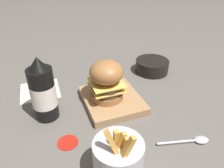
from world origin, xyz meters
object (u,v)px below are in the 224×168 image
object	(u,v)px
ketchup_bottle	(43,92)
side_bowl	(152,66)
serving_board	(112,100)
spoon	(194,140)
burger	(107,80)
fries_basket	(118,159)

from	to	relation	value
ketchup_bottle	side_bowl	xyz separation A→B (m)	(0.14, -0.44, -0.06)
serving_board	spoon	world-z (taller)	serving_board
serving_board	ketchup_bottle	world-z (taller)	ketchup_bottle
ketchup_bottle	side_bowl	world-z (taller)	ketchup_bottle
burger	ketchup_bottle	size ratio (longest dim) A/B	0.65
ketchup_bottle	fries_basket	world-z (taller)	ketchup_bottle
spoon	fries_basket	bearing A→B (deg)	-161.95
burger	side_bowl	size ratio (longest dim) A/B	0.96
ketchup_bottle	side_bowl	bearing A→B (deg)	-72.48
ketchup_bottle	spoon	xyz separation A→B (m)	(-0.25, -0.35, -0.08)
serving_board	burger	size ratio (longest dim) A/B	1.57
fries_basket	spoon	size ratio (longest dim) A/B	1.05
ketchup_bottle	serving_board	bearing A→B (deg)	-92.18
spoon	ketchup_bottle	bearing A→B (deg)	158.65
serving_board	burger	bearing A→B (deg)	75.42
burger	ketchup_bottle	distance (m)	0.19
serving_board	spoon	xyz separation A→B (m)	(-0.24, -0.14, -0.01)
burger	serving_board	bearing A→B (deg)	-104.58
side_bowl	spoon	xyz separation A→B (m)	(-0.38, 0.09, -0.02)
fries_basket	burger	bearing A→B (deg)	-14.19
fries_basket	spoon	bearing A→B (deg)	-85.78
burger	fries_basket	distance (m)	0.27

